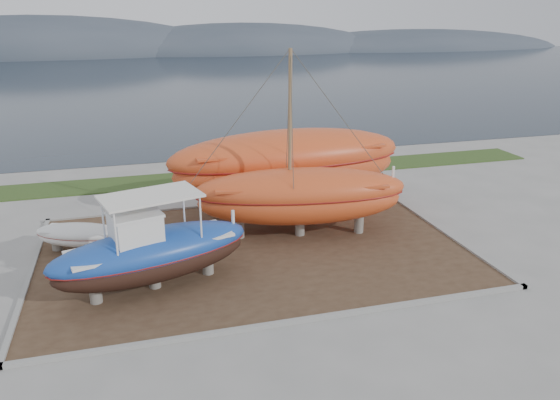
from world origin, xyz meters
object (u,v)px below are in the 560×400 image
object	(u,v)px
white_dinghy	(81,238)
orange_bare_hull	(288,171)
blue_caique	(152,243)
orange_sailboat	(301,147)

from	to	relation	value
white_dinghy	orange_bare_hull	size ratio (longest dim) A/B	0.32
blue_caique	orange_bare_hull	bearing A→B (deg)	28.17
blue_caique	white_dinghy	world-z (taller)	blue_caique
blue_caique	orange_sailboat	distance (m)	7.97
orange_bare_hull	orange_sailboat	bearing A→B (deg)	-100.44
blue_caique	orange_bare_hull	distance (m)	10.16
orange_sailboat	orange_bare_hull	size ratio (longest dim) A/B	0.78
white_dinghy	orange_bare_hull	bearing A→B (deg)	36.62
orange_bare_hull	blue_caique	bearing A→B (deg)	-138.89
blue_caique	orange_bare_hull	xyz separation A→B (m)	(7.31, 7.05, 0.21)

